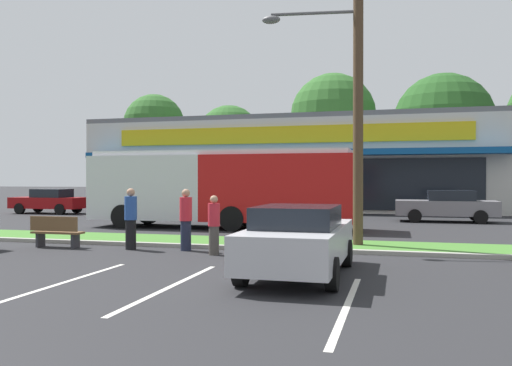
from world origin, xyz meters
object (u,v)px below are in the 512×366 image
(bus_stop_bench, at_px, (56,231))
(car_4, at_px, (447,206))
(pedestrian_mid, at_px, (186,220))
(pedestrian_far, at_px, (214,225))
(car_0, at_px, (49,201))
(car_2, at_px, (299,239))
(pedestrian_by_pole, at_px, (131,219))
(utility_pole, at_px, (353,72))
(city_bus, at_px, (221,186))

(bus_stop_bench, xyz_separation_m, car_4, (12.22, 13.21, 0.28))
(pedestrian_mid, xyz_separation_m, pedestrian_far, (1.08, -0.62, -0.08))
(car_0, bearing_deg, car_2, 138.16)
(car_4, xyz_separation_m, pedestrian_by_pole, (-9.84, -12.99, 0.12))
(utility_pole, height_order, car_2, utility_pole)
(utility_pole, bearing_deg, pedestrian_far, -146.65)
(city_bus, relative_size, pedestrian_far, 6.95)
(pedestrian_far, bearing_deg, car_4, 0.51)
(utility_pole, height_order, car_0, utility_pole)
(car_0, relative_size, car_2, 0.96)
(car_4, bearing_deg, pedestrian_far, 62.08)
(bus_stop_bench, height_order, pedestrian_far, pedestrian_far)
(bus_stop_bench, bearing_deg, pedestrian_far, 177.73)
(bus_stop_bench, relative_size, car_0, 0.36)
(utility_pole, relative_size, car_0, 2.21)
(utility_pole, distance_m, pedestrian_far, 6.14)
(city_bus, bearing_deg, pedestrian_mid, 100.15)
(car_0, bearing_deg, pedestrian_mid, 137.33)
(bus_stop_bench, distance_m, pedestrian_far, 5.12)
(bus_stop_bench, bearing_deg, car_0, -52.98)
(pedestrian_far, bearing_deg, bus_stop_bench, 116.16)
(city_bus, distance_m, pedestrian_far, 7.93)
(car_2, distance_m, pedestrian_mid, 4.99)
(bus_stop_bench, relative_size, pedestrian_by_pole, 0.89)
(car_4, height_order, pedestrian_by_pole, pedestrian_by_pole)
(car_4, xyz_separation_m, pedestrian_mid, (-8.19, -12.79, 0.11))
(city_bus, relative_size, pedestrian_mid, 6.34)
(bus_stop_bench, relative_size, pedestrian_mid, 0.90)
(pedestrian_by_pole, bearing_deg, utility_pole, -53.94)
(utility_pole, distance_m, bus_stop_bench, 10.10)
(bus_stop_bench, xyz_separation_m, pedestrian_far, (5.11, -0.20, 0.31))
(car_2, xyz_separation_m, pedestrian_by_pole, (-5.55, 2.91, 0.12))
(pedestrian_by_pole, xyz_separation_m, pedestrian_far, (2.74, -0.42, -0.09))
(car_2, bearing_deg, pedestrian_by_pole, 62.34)
(car_4, bearing_deg, pedestrian_mid, 57.38)
(car_0, bearing_deg, car_4, 179.13)
(city_bus, height_order, bus_stop_bench, city_bus)
(pedestrian_far, bearing_deg, utility_pole, -28.22)
(city_bus, height_order, car_2, city_bus)
(utility_pole, height_order, pedestrian_mid, utility_pole)
(bus_stop_bench, distance_m, car_4, 17.99)
(car_0, bearing_deg, pedestrian_by_pole, 133.36)
(car_4, distance_m, pedestrian_far, 15.18)
(pedestrian_far, bearing_deg, car_2, -103.11)
(utility_pole, relative_size, car_4, 2.09)
(pedestrian_by_pole, relative_size, pedestrian_mid, 1.01)
(city_bus, height_order, car_4, city_bus)
(city_bus, relative_size, car_2, 2.45)
(bus_stop_bench, distance_m, pedestrian_mid, 4.07)
(car_0, xyz_separation_m, car_4, (22.43, -0.34, 0.03))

